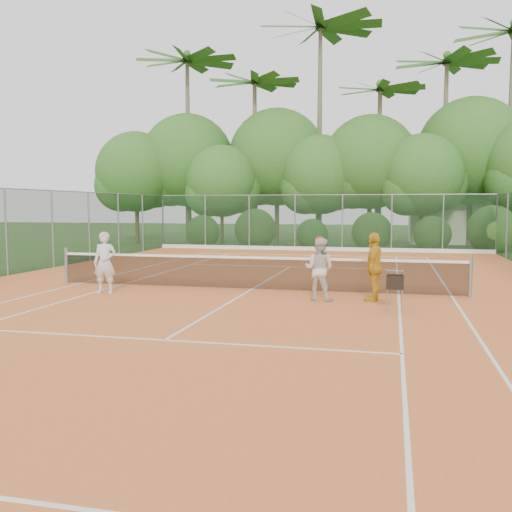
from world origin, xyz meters
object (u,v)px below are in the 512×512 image
Objects in this scene: player_center_grp at (319,269)px; player_yellow at (374,267)px; ball_hopper at (395,283)px; player_white at (105,262)px.

player_yellow is (1.36, 0.22, 0.06)m from player_center_grp.
player_center_grp is at bearing 166.06° from ball_hopper.
ball_hopper is at bearing -19.79° from player_white.
ball_hopper is (7.76, -1.04, -0.18)m from player_white.
player_center_grp is at bearing -72.34° from player_yellow.
player_yellow reaches higher than player_center_grp.
player_yellow is at bearing 128.65° from ball_hopper.
player_yellow is 1.53m from ball_hopper.
player_yellow is (7.25, 0.39, 0.02)m from player_white.
player_center_grp reaches higher than ball_hopper.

